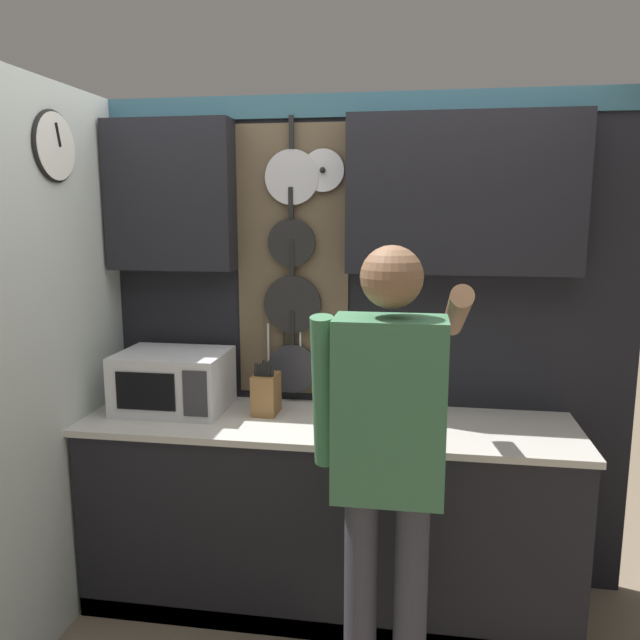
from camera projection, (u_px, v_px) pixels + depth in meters
name	position (u px, v px, depth m)	size (l,w,h in m)	color
ground_plane	(327.00, 600.00, 2.97)	(14.00, 14.00, 0.00)	#756651
base_cabinet_counter	(327.00, 513.00, 2.89)	(2.22, 0.61, 0.89)	black
back_wall_unit	(340.00, 283.00, 2.97)	(2.79, 0.20, 2.35)	black
side_wall	(39.00, 368.00, 2.54)	(0.07, 1.60, 2.35)	silver
microwave	(174.00, 381.00, 2.96)	(0.50, 0.38, 0.28)	silver
knife_block	(266.00, 393.00, 2.89)	(0.11, 0.15, 0.26)	brown
utensil_crock	(371.00, 400.00, 2.82)	(0.13, 0.13, 0.36)	white
person	(388.00, 445.00, 2.16)	(0.54, 0.65, 1.72)	#383842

